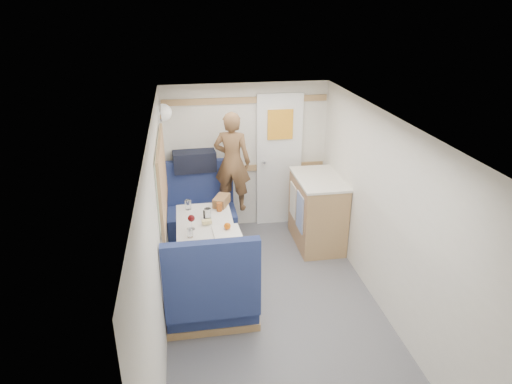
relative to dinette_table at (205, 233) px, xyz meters
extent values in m
plane|color=#515156|center=(0.65, -1.00, -0.57)|extent=(4.50, 4.50, 0.00)
plane|color=silver|center=(0.65, -1.00, 1.43)|extent=(4.50, 4.50, 0.00)
cube|color=silver|center=(0.65, 1.25, 0.43)|extent=(2.20, 0.02, 2.00)
cube|color=silver|center=(-0.45, -1.00, 0.43)|extent=(0.02, 4.50, 2.00)
cube|color=silver|center=(1.75, -1.00, 0.43)|extent=(0.02, 4.50, 2.00)
cube|color=#A07248|center=(0.65, 1.23, 0.28)|extent=(2.15, 0.02, 0.08)
cube|color=#A07248|center=(0.65, 1.23, 1.21)|extent=(2.15, 0.02, 0.08)
cube|color=#96A289|center=(-0.43, 0.00, 0.68)|extent=(0.04, 1.30, 0.72)
cube|color=white|center=(1.10, 1.22, 0.36)|extent=(0.62, 0.04, 1.86)
cube|color=orange|center=(1.10, 1.19, 0.88)|extent=(0.34, 0.03, 0.40)
cylinder|color=silver|center=(0.88, 1.17, 0.38)|extent=(0.04, 0.10, 0.04)
cube|color=white|center=(0.00, 0.00, 0.13)|extent=(0.62, 0.92, 0.04)
cylinder|color=silver|center=(0.00, 0.00, -0.22)|extent=(0.08, 0.08, 0.66)
cylinder|color=silver|center=(0.00, 0.00, -0.55)|extent=(0.36, 0.36, 0.03)
cube|color=navy|center=(0.00, 0.80, -0.34)|extent=(0.88, 0.50, 0.45)
cube|color=navy|center=(0.00, 1.08, 0.08)|extent=(0.88, 0.10, 0.80)
cube|color=#A07248|center=(0.00, 0.80, -0.53)|extent=(0.90, 0.52, 0.08)
cube|color=navy|center=(0.00, -0.80, -0.34)|extent=(0.88, 0.50, 0.45)
cube|color=navy|center=(0.00, -1.08, 0.08)|extent=(0.88, 0.10, 0.80)
cube|color=#A07248|center=(0.00, -0.80, -0.53)|extent=(0.90, 0.52, 0.08)
cube|color=#A07248|center=(0.00, 1.12, 0.31)|extent=(0.90, 0.14, 0.04)
sphere|color=white|center=(-0.39, 0.85, 1.18)|extent=(0.20, 0.20, 0.20)
cube|color=#A07248|center=(1.47, 0.55, -0.12)|extent=(0.54, 0.90, 0.90)
cube|color=silver|center=(1.47, 0.55, 0.34)|extent=(0.56, 0.92, 0.03)
cube|color=#5972B2|center=(1.19, 0.37, -0.02)|extent=(0.01, 0.30, 0.48)
cube|color=silver|center=(1.19, 0.73, -0.02)|extent=(0.01, 0.28, 0.44)
imported|color=brown|center=(0.41, 0.84, 0.53)|extent=(0.54, 0.44, 1.28)
cube|color=black|center=(-0.05, 1.12, 0.47)|extent=(0.56, 0.30, 0.26)
cube|color=white|center=(0.21, -0.36, 0.16)|extent=(0.31, 0.39, 0.02)
sphere|color=#E94D0A|center=(0.22, -0.28, 0.21)|extent=(0.07, 0.07, 0.07)
cube|color=#DDC47F|center=(0.02, -0.11, 0.19)|extent=(0.11, 0.08, 0.04)
cylinder|color=white|center=(-0.15, -0.19, 0.16)|extent=(0.06, 0.06, 0.01)
cylinder|color=white|center=(-0.15, -0.19, 0.21)|extent=(0.01, 0.01, 0.10)
sphere|color=#460709|center=(-0.15, -0.19, 0.28)|extent=(0.08, 0.08, 0.08)
cylinder|color=white|center=(-0.17, -0.36, 0.20)|extent=(0.06, 0.06, 0.10)
cylinder|color=white|center=(-0.17, 0.32, 0.21)|extent=(0.07, 0.07, 0.11)
cylinder|color=white|center=(0.04, 0.05, 0.21)|extent=(0.07, 0.07, 0.12)
cylinder|color=#8C4114|center=(0.18, 0.22, 0.21)|extent=(0.07, 0.07, 0.10)
cylinder|color=black|center=(0.01, 0.06, 0.20)|extent=(0.04, 0.04, 0.09)
cube|color=brown|center=(0.22, 0.38, 0.21)|extent=(0.23, 0.30, 0.11)
camera|label=1|loc=(-0.17, -4.55, 2.44)|focal=32.00mm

